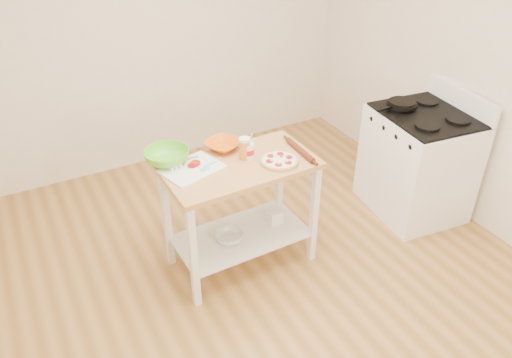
{
  "coord_description": "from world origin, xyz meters",
  "views": [
    {
      "loc": [
        -1.39,
        -2.35,
        2.72
      ],
      "look_at": [
        0.08,
        0.37,
        0.73
      ],
      "focal_mm": 35.0,
      "sensor_mm": 36.0,
      "label": 1
    }
  ],
  "objects": [
    {
      "name": "yogurt_tub",
      "position": [
        0.04,
        0.42,
        0.96
      ],
      "size": [
        0.09,
        0.09,
        0.2
      ],
      "color": "white",
      "rests_on": "prep_island"
    },
    {
      "name": "orange_bowl",
      "position": [
        -0.07,
        0.62,
        0.93
      ],
      "size": [
        0.33,
        0.33,
        0.06
      ],
      "primitive_type": "imported",
      "rotation": [
        0.0,
        0.0,
        0.45
      ],
      "color": "orange",
      "rests_on": "prep_island"
    },
    {
      "name": "skillet",
      "position": [
        1.53,
        0.48,
        0.97
      ],
      "size": [
        0.4,
        0.26,
        0.03
      ],
      "rotation": [
        0.0,
        0.0,
        0.03
      ],
      "color": "black",
      "rests_on": "gas_stove"
    },
    {
      "name": "prep_island",
      "position": [
        -0.06,
        0.37,
        0.64
      ],
      "size": [
        1.1,
        0.61,
        0.9
      ],
      "rotation": [
        0.0,
        0.0,
        0.02
      ],
      "color": "tan",
      "rests_on": "ground"
    },
    {
      "name": "shelf_glass_bowl",
      "position": [
        -0.16,
        0.35,
        0.29
      ],
      "size": [
        0.27,
        0.27,
        0.07
      ],
      "primitive_type": "imported",
      "rotation": [
        0.0,
        0.0,
        -0.29
      ],
      "color": "silver",
      "rests_on": "prep_island"
    },
    {
      "name": "pizza",
      "position": [
        0.2,
        0.25,
        0.92
      ],
      "size": [
        0.27,
        0.27,
        0.04
      ],
      "rotation": [
        0.0,
        0.0,
        -0.36
      ],
      "color": "#D7B15B",
      "rests_on": "prep_island"
    },
    {
      "name": "knife",
      "position": [
        -0.45,
        0.58,
        0.92
      ],
      "size": [
        0.27,
        0.04,
        0.01
      ],
      "rotation": [
        0.0,
        0.0,
        -0.09
      ],
      "color": "silver",
      "rests_on": "cutting_board"
    },
    {
      "name": "shelf_bin",
      "position": [
        0.25,
        0.39,
        0.32
      ],
      "size": [
        0.12,
        0.12,
        0.11
      ],
      "primitive_type": "cube",
      "rotation": [
        0.0,
        0.0,
        0.02
      ],
      "color": "white",
      "rests_on": "prep_island"
    },
    {
      "name": "rolling_pin",
      "position": [
        0.41,
        0.3,
        0.92
      ],
      "size": [
        0.05,
        0.36,
        0.04
      ],
      "primitive_type": "cylinder",
      "rotation": [
        1.57,
        0.0,
        -0.03
      ],
      "color": "#5D2815",
      "rests_on": "prep_island"
    },
    {
      "name": "green_bowl",
      "position": [
        -0.5,
        0.63,
        0.95
      ],
      "size": [
        0.37,
        0.37,
        0.1
      ],
      "primitive_type": "imported",
      "rotation": [
        0.0,
        0.0,
        -0.18
      ],
      "color": "#63CB2F",
      "rests_on": "prep_island"
    },
    {
      "name": "spatula",
      "position": [
        -0.28,
        0.42,
        0.92
      ],
      "size": [
        0.15,
        0.08,
        0.01
      ],
      "rotation": [
        0.0,
        0.0,
        0.23
      ],
      "color": "#52D3DB",
      "rests_on": "cutting_board"
    },
    {
      "name": "cutting_board",
      "position": [
        -0.39,
        0.46,
        0.91
      ],
      "size": [
        0.47,
        0.4,
        0.04
      ],
      "rotation": [
        0.0,
        0.0,
        0.28
      ],
      "color": "white",
      "rests_on": "prep_island"
    },
    {
      "name": "room_shell",
      "position": [
        0.0,
        0.0,
        1.35
      ],
      "size": [
        4.04,
        4.54,
        2.74
      ],
      "color": "#AF7F40",
      "rests_on": "ground"
    },
    {
      "name": "beer_pint",
      "position": [
        0.01,
        0.42,
        0.98
      ],
      "size": [
        0.08,
        0.08,
        0.16
      ],
      "color": "orange",
      "rests_on": "prep_island"
    },
    {
      "name": "gas_stove",
      "position": [
        1.64,
        0.28,
        0.47
      ],
      "size": [
        0.79,
        0.89,
        1.11
      ],
      "rotation": [
        0.0,
        0.0,
        -0.11
      ],
      "color": "white",
      "rests_on": "ground"
    }
  ]
}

